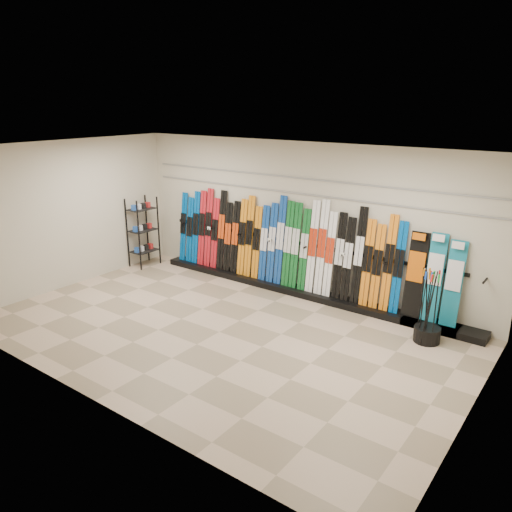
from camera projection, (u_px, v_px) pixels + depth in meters
The scene contains 13 objects.
floor at pixel (219, 332), 8.42m from camera, with size 8.00×8.00×0.00m, color gray.
back_wall at pixel (299, 218), 9.89m from camera, with size 8.00×8.00×0.00m, color beige.
left_wall at pixel (69, 214), 10.23m from camera, with size 5.00×5.00×0.00m, color beige.
right_wall at pixel (483, 305), 5.71m from camera, with size 5.00×5.00×0.00m, color beige.
ceiling at pixel (215, 152), 7.52m from camera, with size 8.00×8.00×0.00m, color silver.
ski_rack_base at pixel (301, 292), 10.03m from camera, with size 8.00×0.40×0.12m, color black.
skis at pixel (277, 243), 10.17m from camera, with size 5.38×0.25×1.83m.
snowboards at pixel (433, 279), 8.41m from camera, with size 0.94×0.24×1.52m.
accessory_rack at pixel (143, 232), 11.60m from camera, with size 0.40×0.60×1.61m, color black.
pole_bin at pixel (427, 334), 8.05m from camera, with size 0.42×0.42×0.25m, color black.
ski_poles at pixel (428, 307), 7.91m from camera, with size 0.35×0.43×1.18m.
slatwall_rail_0 at pixel (299, 193), 9.73m from camera, with size 7.60×0.02×0.03m, color gray.
slatwall_rail_1 at pixel (300, 178), 9.64m from camera, with size 7.60×0.02×0.03m, color gray.
Camera 1 is at (5.03, -5.79, 3.75)m, focal length 35.00 mm.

